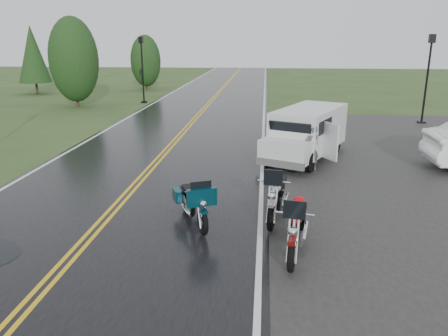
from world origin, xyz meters
name	(u,v)px	position (x,y,z in m)	size (l,w,h in m)	color
ground	(96,230)	(0.00, 0.00, 0.00)	(120.00, 120.00, 0.00)	#2D471E
road	(179,137)	(0.00, 10.00, 0.02)	(8.00, 100.00, 0.04)	black
motorcycle_red	(292,241)	(4.41, -1.57, 0.68)	(0.84, 2.30, 1.36)	#5B0C0A
motorcycle_teal	(203,212)	(2.53, -0.14, 0.62)	(0.76, 2.09, 1.24)	#042B35
motorcycle_silver	(272,205)	(4.04, 0.22, 0.70)	(0.86, 2.37, 1.40)	#96989D
van_white	(270,140)	(4.03, 5.70, 0.95)	(1.81, 4.84, 1.90)	silver
person_at_van	(312,149)	(5.41, 5.19, 0.77)	(0.56, 0.37, 1.55)	#4D4C51
lamp_post_far_left	(142,70)	(-4.58, 20.87, 2.25)	(0.38, 0.38, 4.49)	black
lamp_post_far_right	(427,79)	(12.10, 14.62, 2.29)	(0.39, 0.39, 4.57)	black
tree_left_mid	(75,69)	(-8.42, 18.65, 2.43)	(3.11, 3.11, 4.87)	#1E3D19
tree_left_far	(146,67)	(-6.52, 28.92, 1.99)	(2.58, 2.58, 3.98)	#1E3D19
pine_left_far	(34,61)	(-14.61, 25.12, 2.61)	(2.51, 2.51, 5.23)	#1E3D19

